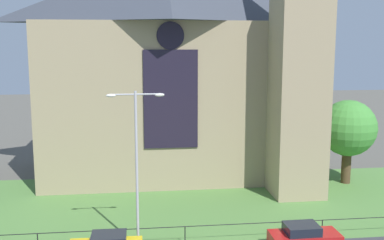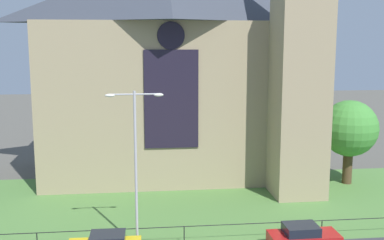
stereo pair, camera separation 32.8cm
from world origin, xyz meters
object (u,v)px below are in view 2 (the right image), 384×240
Objects in this scene: tree_right_far at (349,129)px; streetlamp_near at (136,151)px; church_building at (175,64)px; parked_car_red at (303,237)px.

streetlamp_near is (-18.34, -11.18, 1.09)m from tree_right_far.
church_building is 17.07m from streetlamp_near.
streetlamp_near is 2.26× the size of parked_car_red.
streetlamp_near is at bearing -102.78° from church_building.
parked_car_red is at bearing -123.69° from tree_right_far.
streetlamp_near is (-3.65, -16.10, -4.33)m from church_building.
tree_right_far is 21.51m from streetlamp_near.
church_building reaches higher than parked_car_red.
streetlamp_near is at bearing 171.15° from parked_car_red.
streetlamp_near is at bearing -148.64° from tree_right_far.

